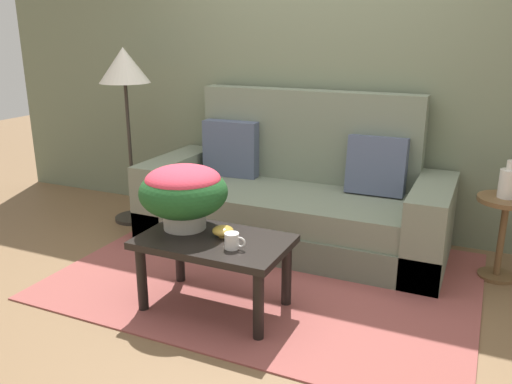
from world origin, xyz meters
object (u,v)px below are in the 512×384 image
object	(u,v)px
snack_bowl	(223,231)
potted_plant	(183,191)
side_table	(504,223)
coffee_mug	(232,241)
couch	(294,201)
coffee_table	(214,250)
floor_lamp	(125,78)
table_vase	(509,183)

from	to	relation	value
snack_bowl	potted_plant	bearing A→B (deg)	173.61
side_table	coffee_mug	bearing A→B (deg)	-138.24
potted_plant	coffee_mug	bearing A→B (deg)	-21.78
couch	potted_plant	xyz separation A→B (m)	(-0.29, -1.09, 0.35)
couch	coffee_mug	bearing A→B (deg)	-85.04
potted_plant	side_table	bearing A→B (deg)	30.82
coffee_table	floor_lamp	bearing A→B (deg)	142.70
floor_lamp	snack_bowl	bearing A→B (deg)	-35.38
snack_bowl	couch	bearing A→B (deg)	89.02
coffee_table	side_table	world-z (taller)	side_table
floor_lamp	snack_bowl	world-z (taller)	floor_lamp
side_table	floor_lamp	xyz separation A→B (m)	(-2.90, -0.08, 0.83)
floor_lamp	coffee_mug	bearing A→B (deg)	-36.35
potted_plant	coffee_mug	distance (m)	0.47
couch	coffee_table	world-z (taller)	couch
side_table	table_vase	size ratio (longest dim) A/B	2.30
floor_lamp	table_vase	bearing A→B (deg)	1.63
snack_bowl	table_vase	world-z (taller)	table_vase
coffee_table	potted_plant	distance (m)	0.40
side_table	potted_plant	distance (m)	2.07
snack_bowl	coffee_table	bearing A→B (deg)	-125.79
couch	snack_bowl	bearing A→B (deg)	-90.98
side_table	snack_bowl	size ratio (longest dim) A/B	4.50
snack_bowl	table_vase	xyz separation A→B (m)	(1.48, 1.08, 0.18)
coffee_mug	side_table	bearing A→B (deg)	41.76
potted_plant	coffee_mug	size ratio (longest dim) A/B	4.26
couch	snack_bowl	size ratio (longest dim) A/B	18.41
coffee_table	potted_plant	xyz separation A→B (m)	(-0.24, 0.08, 0.31)
floor_lamp	coffee_table	bearing A→B (deg)	-37.30
coffee_table	coffee_mug	xyz separation A→B (m)	(0.16, -0.08, 0.12)
side_table	snack_bowl	world-z (taller)	side_table
couch	snack_bowl	distance (m)	1.14
couch	table_vase	distance (m)	1.50
potted_plant	snack_bowl	distance (m)	0.34
couch	table_vase	bearing A→B (deg)	-1.63
coffee_table	floor_lamp	xyz separation A→B (m)	(-1.38, 1.05, 0.85)
couch	table_vase	size ratio (longest dim) A/B	9.42
side_table	potted_plant	bearing A→B (deg)	-149.18
coffee_table	potted_plant	bearing A→B (deg)	162.11
floor_lamp	potted_plant	world-z (taller)	floor_lamp
side_table	potted_plant	world-z (taller)	potted_plant
coffee_mug	table_vase	distance (m)	1.82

